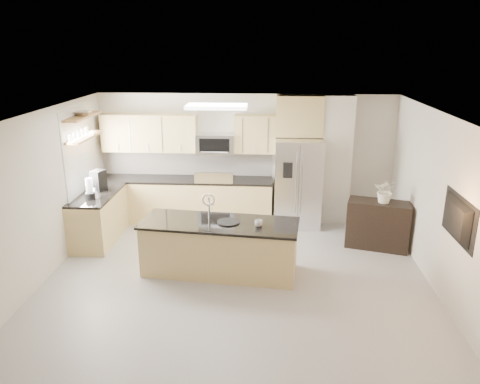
# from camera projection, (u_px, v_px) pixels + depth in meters

# --- Properties ---
(floor) EXTENTS (6.50, 6.50, 0.00)m
(floor) POSITION_uv_depth(u_px,v_px,m) (234.00, 294.00, 6.95)
(floor) COLOR #A19D99
(floor) RESTS_ON ground
(ceiling) EXTENTS (6.00, 6.50, 0.02)m
(ceiling) POSITION_uv_depth(u_px,v_px,m) (234.00, 120.00, 6.15)
(ceiling) COLOR white
(ceiling) RESTS_ON wall_back
(wall_back) EXTENTS (6.00, 0.02, 2.60)m
(wall_back) POSITION_uv_depth(u_px,v_px,m) (246.00, 158.00, 9.64)
(wall_back) COLOR beige
(wall_back) RESTS_ON floor
(wall_front) EXTENTS (6.00, 0.02, 2.60)m
(wall_front) POSITION_uv_depth(u_px,v_px,m) (202.00, 364.00, 3.46)
(wall_front) COLOR beige
(wall_front) RESTS_ON floor
(wall_left) EXTENTS (0.02, 6.50, 2.60)m
(wall_left) POSITION_uv_depth(u_px,v_px,m) (26.00, 208.00, 6.72)
(wall_left) COLOR beige
(wall_left) RESTS_ON floor
(wall_right) EXTENTS (0.02, 6.50, 2.60)m
(wall_right) POSITION_uv_depth(u_px,v_px,m) (453.00, 217.00, 6.37)
(wall_right) COLOR beige
(wall_right) RESTS_ON floor
(back_counter) EXTENTS (3.55, 0.66, 1.44)m
(back_counter) POSITION_uv_depth(u_px,v_px,m) (186.00, 199.00, 9.66)
(back_counter) COLOR tan
(back_counter) RESTS_ON floor
(left_counter) EXTENTS (0.66, 1.50, 0.92)m
(left_counter) POSITION_uv_depth(u_px,v_px,m) (99.00, 217.00, 8.72)
(left_counter) COLOR tan
(left_counter) RESTS_ON floor
(range) EXTENTS (0.76, 0.64, 1.14)m
(range) POSITION_uv_depth(u_px,v_px,m) (216.00, 200.00, 9.61)
(range) COLOR black
(range) RESTS_ON floor
(upper_cabinets) EXTENTS (3.50, 0.33, 0.75)m
(upper_cabinets) POSITION_uv_depth(u_px,v_px,m) (181.00, 133.00, 9.39)
(upper_cabinets) COLOR #D2B771
(upper_cabinets) RESTS_ON wall_back
(microwave) EXTENTS (0.76, 0.40, 0.40)m
(microwave) POSITION_uv_depth(u_px,v_px,m) (215.00, 144.00, 9.37)
(microwave) COLOR silver
(microwave) RESTS_ON upper_cabinets
(refrigerator) EXTENTS (0.92, 0.78, 1.78)m
(refrigerator) POSITION_uv_depth(u_px,v_px,m) (298.00, 183.00, 9.34)
(refrigerator) COLOR silver
(refrigerator) RESTS_ON floor
(partition_column) EXTENTS (0.60, 0.30, 2.60)m
(partition_column) POSITION_uv_depth(u_px,v_px,m) (336.00, 161.00, 9.39)
(partition_column) COLOR beige
(partition_column) RESTS_ON floor
(window) EXTENTS (0.04, 1.15, 1.65)m
(window) POSITION_uv_depth(u_px,v_px,m) (76.00, 155.00, 8.37)
(window) COLOR white
(window) RESTS_ON wall_left
(shelf_lower) EXTENTS (0.30, 1.20, 0.04)m
(shelf_lower) POSITION_uv_depth(u_px,v_px,m) (83.00, 137.00, 8.37)
(shelf_lower) COLOR olive
(shelf_lower) RESTS_ON wall_left
(shelf_upper) EXTENTS (0.30, 1.20, 0.04)m
(shelf_upper) POSITION_uv_depth(u_px,v_px,m) (81.00, 116.00, 8.26)
(shelf_upper) COLOR olive
(shelf_upper) RESTS_ON wall_left
(ceiling_fixture) EXTENTS (1.00, 0.50, 0.06)m
(ceiling_fixture) POSITION_uv_depth(u_px,v_px,m) (217.00, 107.00, 7.71)
(ceiling_fixture) COLOR white
(ceiling_fixture) RESTS_ON ceiling
(island) EXTENTS (2.57, 1.16, 1.29)m
(island) POSITION_uv_depth(u_px,v_px,m) (220.00, 247.00, 7.51)
(island) COLOR tan
(island) RESTS_ON floor
(credenza) EXTENTS (1.18, 0.74, 0.87)m
(credenza) POSITION_uv_depth(u_px,v_px,m) (378.00, 225.00, 8.41)
(credenza) COLOR black
(credenza) RESTS_ON floor
(cup) EXTENTS (0.15, 0.15, 0.10)m
(cup) POSITION_uv_depth(u_px,v_px,m) (259.00, 223.00, 7.20)
(cup) COLOR silver
(cup) RESTS_ON island
(platter) EXTENTS (0.46, 0.46, 0.02)m
(platter) POSITION_uv_depth(u_px,v_px,m) (228.00, 222.00, 7.36)
(platter) COLOR black
(platter) RESTS_ON island
(blender) EXTENTS (0.17, 0.17, 0.38)m
(blender) POSITION_uv_depth(u_px,v_px,m) (90.00, 190.00, 8.24)
(blender) COLOR black
(blender) RESTS_ON left_counter
(kettle) EXTENTS (0.18, 0.18, 0.22)m
(kettle) POSITION_uv_depth(u_px,v_px,m) (95.00, 192.00, 8.36)
(kettle) COLOR silver
(kettle) RESTS_ON left_counter
(coffee_maker) EXTENTS (0.27, 0.30, 0.38)m
(coffee_maker) POSITION_uv_depth(u_px,v_px,m) (98.00, 181.00, 8.72)
(coffee_maker) COLOR black
(coffee_maker) RESTS_ON left_counter
(bowl) EXTENTS (0.49, 0.49, 0.10)m
(bowl) POSITION_uv_depth(u_px,v_px,m) (82.00, 112.00, 8.27)
(bowl) COLOR silver
(bowl) RESTS_ON shelf_upper
(flower_vase) EXTENTS (0.73, 0.69, 0.66)m
(flower_vase) POSITION_uv_depth(u_px,v_px,m) (386.00, 185.00, 8.13)
(flower_vase) COLOR white
(flower_vase) RESTS_ON credenza
(television) EXTENTS (0.14, 1.08, 0.62)m
(television) POSITION_uv_depth(u_px,v_px,m) (452.00, 219.00, 6.17)
(television) COLOR black
(television) RESTS_ON wall_right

